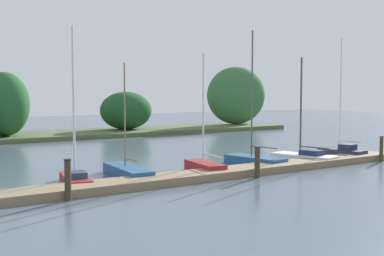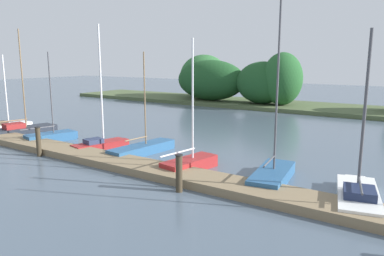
# 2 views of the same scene
# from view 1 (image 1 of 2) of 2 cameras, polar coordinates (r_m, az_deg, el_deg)

# --- Properties ---
(dock_pier) EXTENTS (32.40, 1.80, 0.35)m
(dock_pier) POSITION_cam_1_polar(r_m,az_deg,el_deg) (22.76, -3.59, -5.90)
(dock_pier) COLOR #847051
(dock_pier) RESTS_ON ground
(far_shore) EXTENTS (59.14, 8.89, 7.11)m
(far_shore) POSITION_cam_1_polar(r_m,az_deg,el_deg) (46.75, -18.49, 1.90)
(far_shore) COLOR #4C5B38
(far_shore) RESTS_ON ground
(sailboat_3) EXTENTS (1.68, 3.53, 7.04)m
(sailboat_3) POSITION_cam_1_polar(r_m,az_deg,el_deg) (23.06, -13.14, -5.32)
(sailboat_3) COLOR maroon
(sailboat_3) RESTS_ON ground
(sailboat_4) EXTENTS (1.50, 4.46, 5.53)m
(sailboat_4) POSITION_cam_1_polar(r_m,az_deg,el_deg) (24.71, -7.50, -4.87)
(sailboat_4) COLOR #285684
(sailboat_4) RESTS_ON ground
(sailboat_5) EXTENTS (1.52, 3.51, 6.07)m
(sailboat_5) POSITION_cam_1_polar(r_m,az_deg,el_deg) (25.75, 1.36, -4.33)
(sailboat_5) COLOR maroon
(sailboat_5) RESTS_ON ground
(sailboat_6) EXTENTS (1.78, 4.01, 7.56)m
(sailboat_6) POSITION_cam_1_polar(r_m,az_deg,el_deg) (28.55, 6.93, -3.56)
(sailboat_6) COLOR #285684
(sailboat_6) RESTS_ON ground
(sailboat_7) EXTENTS (2.19, 4.28, 6.18)m
(sailboat_7) POSITION_cam_1_polar(r_m,az_deg,el_deg) (30.54, 12.50, -3.13)
(sailboat_7) COLOR white
(sailboat_7) RESTS_ON ground
(sailboat_8) EXTENTS (1.63, 3.15, 7.47)m
(sailboat_8) POSITION_cam_1_polar(r_m,az_deg,el_deg) (32.97, 16.61, -2.61)
(sailboat_8) COLOR #232833
(sailboat_8) RESTS_ON ground
(mooring_piling_1) EXTENTS (0.29, 0.29, 1.60)m
(mooring_piling_1) POSITION_cam_1_polar(r_m,az_deg,el_deg) (19.67, -13.95, -5.74)
(mooring_piling_1) COLOR #3D3323
(mooring_piling_1) RESTS_ON ground
(mooring_piling_2) EXTENTS (0.30, 0.30, 1.51)m
(mooring_piling_2) POSITION_cam_1_polar(r_m,az_deg,el_deg) (24.37, 7.43, -3.87)
(mooring_piling_2) COLOR #3D3323
(mooring_piling_2) RESTS_ON ground
(mooring_piling_3) EXTENTS (0.24, 0.24, 1.52)m
(mooring_piling_3) POSITION_cam_1_polar(r_m,az_deg,el_deg) (31.90, 20.74, -2.22)
(mooring_piling_3) COLOR #3D3323
(mooring_piling_3) RESTS_ON ground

